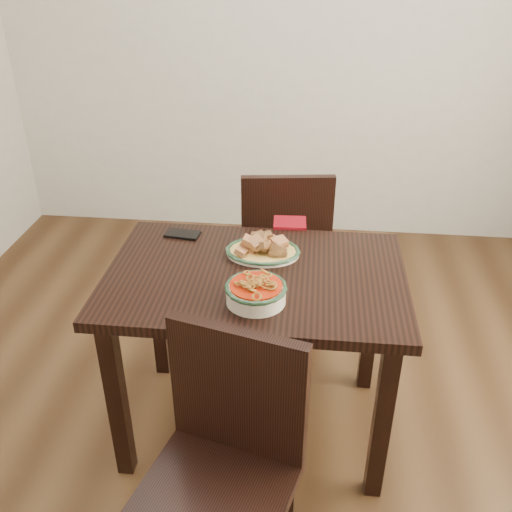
# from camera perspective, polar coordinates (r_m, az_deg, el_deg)

# --- Properties ---
(floor) EXTENTS (3.50, 3.50, 0.00)m
(floor) POSITION_cam_1_polar(r_m,az_deg,el_deg) (2.63, -0.74, -14.44)
(floor) COLOR #392312
(floor) RESTS_ON ground
(wall_back) EXTENTS (3.50, 0.10, 2.60)m
(wall_back) POSITION_cam_1_polar(r_m,az_deg,el_deg) (3.66, 2.61, 21.44)
(wall_back) COLOR beige
(wall_back) RESTS_ON ground
(dining_table) EXTENTS (1.09, 0.73, 0.75)m
(dining_table) POSITION_cam_1_polar(r_m,az_deg,el_deg) (2.13, -0.06, -4.27)
(dining_table) COLOR black
(dining_table) RESTS_ON ground
(chair_far) EXTENTS (0.47, 0.47, 0.89)m
(chair_far) POSITION_cam_1_polar(r_m,az_deg,el_deg) (2.80, 2.88, 1.35)
(chair_far) COLOR black
(chair_far) RESTS_ON ground
(chair_near) EXTENTS (0.52, 0.52, 0.89)m
(chair_near) POSITION_cam_1_polar(r_m,az_deg,el_deg) (1.76, -3.19, -19.60)
(chair_near) COLOR black
(chair_near) RESTS_ON ground
(fish_plate) EXTENTS (0.28, 0.22, 0.11)m
(fish_plate) POSITION_cam_1_polar(r_m,az_deg,el_deg) (2.17, 0.69, 1.20)
(fish_plate) COLOR #F0E5CA
(fish_plate) RESTS_ON dining_table
(noodle_bowl) EXTENTS (0.21, 0.21, 0.08)m
(noodle_bowl) POSITION_cam_1_polar(r_m,az_deg,el_deg) (1.90, -0.01, -3.46)
(noodle_bowl) COLOR white
(noodle_bowl) RESTS_ON dining_table
(smartphone) EXTENTS (0.15, 0.09, 0.01)m
(smartphone) POSITION_cam_1_polar(r_m,az_deg,el_deg) (2.34, -7.36, 2.19)
(smartphone) COLOR black
(smartphone) RESTS_ON dining_table
(napkin) EXTENTS (0.14, 0.12, 0.01)m
(napkin) POSITION_cam_1_polar(r_m,az_deg,el_deg) (2.42, 3.41, 3.35)
(napkin) COLOR maroon
(napkin) RESTS_ON dining_table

